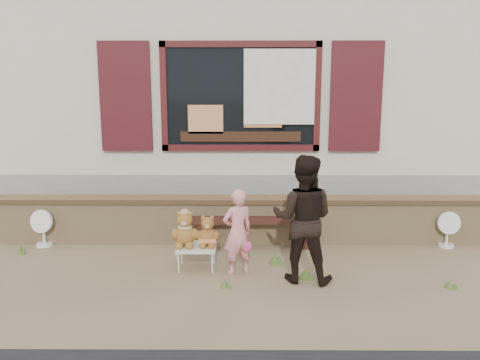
{
  "coord_description": "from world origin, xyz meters",
  "views": [
    {
      "loc": [
        0.05,
        -6.07,
        2.37
      ],
      "look_at": [
        0.0,
        0.6,
        1.0
      ],
      "focal_mm": 38.0,
      "sensor_mm": 36.0,
      "label": 1
    }
  ],
  "objects_px": {
    "teddy_bear_left": "(185,228)",
    "teddy_bear_right": "(208,230)",
    "child": "(238,232)",
    "folding_chair": "(197,248)",
    "bench": "(252,225)",
    "adult": "(303,219)"
  },
  "relations": [
    {
      "from": "teddy_bear_left",
      "to": "teddy_bear_right",
      "type": "bearing_deg",
      "value": 0.0
    },
    {
      "from": "child",
      "to": "folding_chair",
      "type": "bearing_deg",
      "value": -42.48
    },
    {
      "from": "bench",
      "to": "child",
      "type": "distance_m",
      "value": 1.04
    },
    {
      "from": "bench",
      "to": "folding_chair",
      "type": "bearing_deg",
      "value": -130.51
    },
    {
      "from": "teddy_bear_right",
      "to": "child",
      "type": "height_order",
      "value": "child"
    },
    {
      "from": "folding_chair",
      "to": "teddy_bear_right",
      "type": "distance_m",
      "value": 0.26
    },
    {
      "from": "folding_chair",
      "to": "teddy_bear_right",
      "type": "xyz_separation_m",
      "value": [
        0.14,
        0.0,
        0.22
      ]
    },
    {
      "from": "bench",
      "to": "child",
      "type": "bearing_deg",
      "value": -101.54
    },
    {
      "from": "bench",
      "to": "teddy_bear_right",
      "type": "bearing_deg",
      "value": -124.42
    },
    {
      "from": "folding_chair",
      "to": "adult",
      "type": "relative_size",
      "value": 0.32
    },
    {
      "from": "bench",
      "to": "teddy_bear_right",
      "type": "distance_m",
      "value": 1.03
    },
    {
      "from": "bench",
      "to": "child",
      "type": "relative_size",
      "value": 1.61
    },
    {
      "from": "teddy_bear_right",
      "to": "adult",
      "type": "bearing_deg",
      "value": -17.56
    },
    {
      "from": "bench",
      "to": "folding_chair",
      "type": "relative_size",
      "value": 3.48
    },
    {
      "from": "folding_chair",
      "to": "child",
      "type": "bearing_deg",
      "value": -16.57
    },
    {
      "from": "bench",
      "to": "teddy_bear_left",
      "type": "distance_m",
      "value": 1.21
    },
    {
      "from": "teddy_bear_left",
      "to": "child",
      "type": "height_order",
      "value": "child"
    },
    {
      "from": "bench",
      "to": "adult",
      "type": "xyz_separation_m",
      "value": [
        0.57,
        -1.2,
        0.43
      ]
    },
    {
      "from": "teddy_bear_right",
      "to": "teddy_bear_left",
      "type": "bearing_deg",
      "value": -180.0
    },
    {
      "from": "teddy_bear_left",
      "to": "adult",
      "type": "distance_m",
      "value": 1.48
    },
    {
      "from": "teddy_bear_left",
      "to": "child",
      "type": "bearing_deg",
      "value": -13.15
    },
    {
      "from": "folding_chair",
      "to": "adult",
      "type": "distance_m",
      "value": 1.41
    }
  ]
}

